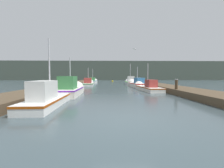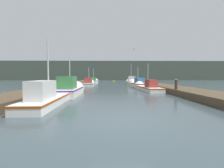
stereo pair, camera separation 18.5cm
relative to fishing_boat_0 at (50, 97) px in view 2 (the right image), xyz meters
name	(u,v)px [view 2 (the right image)]	position (x,y,z in m)	size (l,w,h in m)	color
ground_plane	(123,122)	(3.99, -3.53, -0.41)	(200.00, 200.00, 0.00)	#38474C
dock_left	(67,86)	(-2.51, 12.47, -0.16)	(2.91, 40.00, 0.49)	#4C3D2B
dock_right	(158,86)	(10.49, 12.47, -0.16)	(2.91, 40.00, 0.49)	#4C3D2B
distant_shore_ridge	(111,71)	(3.99, 56.56, 3.30)	(120.00, 16.00, 7.41)	#424C42
fishing_boat_0	(50,97)	(0.00, 0.00, 0.00)	(1.53, 5.69, 4.18)	silver
fishing_boat_1	(70,89)	(0.09, 4.21, 0.10)	(1.77, 5.11, 3.68)	silver
fishing_boat_2	(146,87)	(7.74, 8.42, -0.08)	(2.00, 6.32, 3.53)	silver
fishing_boat_3	(137,84)	(7.64, 13.65, 0.02)	(2.14, 6.14, 3.47)	silver
fishing_boat_4	(89,83)	(-0.10, 17.59, -0.06)	(2.07, 6.30, 3.66)	silver
fishing_boat_5	(131,82)	(7.80, 21.31, 0.05)	(1.89, 6.30, 4.56)	silver
fishing_boat_6	(94,81)	(-0.08, 25.21, 0.01)	(1.77, 5.98, 3.64)	silver
mooring_piling_0	(176,87)	(9.24, 3.96, 0.28)	(0.28, 0.28, 1.36)	#473523
mooring_piling_1	(140,81)	(8.93, 17.87, 0.26)	(0.25, 0.25, 1.33)	#473523
channel_buoy	(114,81)	(4.64, 33.39, -0.27)	(0.47, 0.47, 0.97)	gold
seagull_lead	(135,49)	(6.14, 6.78, 4.02)	(0.54, 0.36, 0.12)	white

